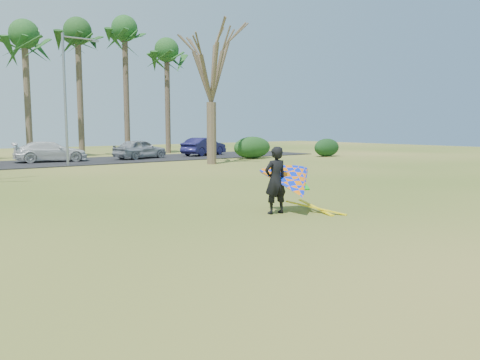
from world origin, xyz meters
TOP-DOWN VIEW (x-y plane):
  - ground at (0.00, 0.00)m, footprint 100.00×100.00m
  - parking_strip at (0.00, 25.00)m, footprint 46.00×7.00m
  - palm_6 at (2.00, 31.00)m, footprint 4.84×4.84m
  - palm_7 at (6.00, 31.00)m, footprint 4.84×4.84m
  - palm_8 at (10.00, 31.00)m, footprint 4.84×4.84m
  - palm_9 at (14.00, 31.00)m, footprint 4.84×4.84m
  - bare_tree_right at (10.00, 18.00)m, footprint 6.27×6.27m
  - streetlight at (2.16, 22.00)m, footprint 2.28×0.18m
  - hedge_near at (15.42, 20.46)m, footprint 3.35×1.52m
  - hedge_far at (21.75, 18.62)m, footprint 2.63×1.24m
  - car_3 at (2.02, 25.62)m, footprint 4.97×2.67m
  - car_4 at (8.22, 24.85)m, footprint 4.52×2.81m
  - car_5 at (14.17, 25.28)m, footprint 4.69×3.05m
  - kite_flyer at (1.95, 2.19)m, footprint 2.13×2.39m

SIDE VIEW (x-z plane):
  - ground at x=0.00m, z-range 0.00..0.00m
  - parking_strip at x=0.00m, z-range 0.00..0.06m
  - hedge_far at x=21.75m, z-range 0.00..1.46m
  - car_3 at x=2.02m, z-range 0.06..1.43m
  - car_4 at x=8.22m, z-range 0.06..1.50m
  - car_5 at x=14.17m, z-range 0.06..1.52m
  - hedge_near at x=15.42m, z-range 0.00..1.67m
  - kite_flyer at x=1.95m, z-range -0.16..1.88m
  - streetlight at x=2.16m, z-range 0.46..8.46m
  - bare_tree_right at x=10.00m, z-range 1.96..11.17m
  - palm_6 at x=2.00m, z-range 3.75..14.59m
  - palm_9 at x=14.00m, z-range 3.75..14.59m
  - palm_7 at x=6.00m, z-range 4.08..15.62m
  - palm_8 at x=10.00m, z-range 4.40..16.64m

